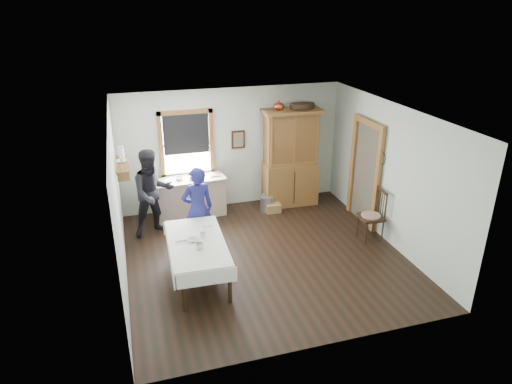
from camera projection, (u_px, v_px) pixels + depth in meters
room at (266, 190)px, 7.99m from camera, size 5.01×5.01×2.70m
window at (187, 141)px, 9.80m from camera, size 1.18×0.07×1.48m
doorway at (365, 170)px, 9.46m from camera, size 0.09×1.14×2.22m
wall_shelf at (122, 163)px, 8.64m from camera, size 0.24×1.00×0.44m
framed_picture at (238, 140)px, 10.13m from camera, size 0.30×0.04×0.40m
rug_beater at (382, 152)px, 8.76m from camera, size 0.01×0.27×0.27m
work_counter at (190, 197)px, 9.95m from camera, size 1.57×0.70×0.88m
china_hutch at (291, 158)px, 10.31m from camera, size 1.32×0.66×2.22m
dining_table at (198, 260)px, 7.70m from camera, size 1.02×1.85×0.73m
spindle_chair at (371, 215)px, 8.96m from camera, size 0.51×0.51×1.04m
pail at (267, 203)px, 10.32m from camera, size 0.35×0.35×0.33m
wicker_basket at (273, 208)px, 10.26m from camera, size 0.34×0.25×0.20m
woman_blue at (198, 212)px, 8.51m from camera, size 0.60×0.43×1.53m
figure_dark at (153, 196)px, 9.06m from camera, size 0.93×0.80×1.65m
table_cup_a at (199, 246)px, 7.31m from camera, size 0.16×0.16×0.11m
table_cup_b at (203, 235)px, 7.68m from camera, size 0.12×0.12×0.09m
table_bowl at (193, 240)px, 7.56m from camera, size 0.24×0.24×0.05m
counter_book at (210, 175)px, 9.94m from camera, size 0.17×0.22×0.02m
counter_bowl at (179, 179)px, 9.70m from camera, size 0.21×0.21×0.06m
shelf_bowl at (122, 161)px, 8.64m from camera, size 0.22×0.22×0.05m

